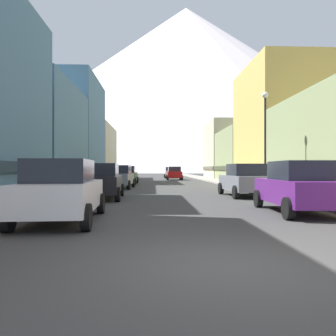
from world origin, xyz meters
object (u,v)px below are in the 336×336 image
(car_right_0, at_px, (298,187))
(potted_plant_0, at_px, (69,180))
(car_left_0, at_px, (62,190))
(car_left_1, at_px, (101,181))
(car_left_2, at_px, (119,177))
(car_driving_0, at_px, (171,172))
(car_driving_1, at_px, (174,173))
(car_right_1, at_px, (244,180))
(trash_bin_right, at_px, (306,186))
(streetlamp_right, at_px, (265,126))
(car_left_3, at_px, (127,175))

(car_right_0, height_order, potted_plant_0, car_right_0)
(car_left_0, height_order, car_right_0, same)
(car_left_1, distance_m, car_left_2, 9.05)
(car_left_0, bearing_deg, car_driving_0, 83.20)
(car_left_0, distance_m, car_left_1, 7.41)
(car_driving_1, bearing_deg, car_right_1, -85.36)
(car_left_1, height_order, car_right_0, same)
(car_left_1, height_order, potted_plant_0, car_left_1)
(car_left_1, xyz_separation_m, car_driving_0, (5.40, 37.84, 0.00))
(car_left_1, distance_m, trash_bin_right, 10.18)
(car_driving_0, bearing_deg, streetlamp_right, -83.97)
(car_driving_0, distance_m, car_driving_1, 9.58)
(car_left_3, height_order, trash_bin_right, car_left_3)
(car_left_3, height_order, car_right_0, same)
(car_right_1, bearing_deg, potted_plant_0, 153.40)
(car_right_1, relative_size, car_driving_1, 1.01)
(car_driving_0, bearing_deg, trash_bin_right, -82.98)
(car_right_1, height_order, trash_bin_right, car_right_1)
(car_left_2, height_order, car_driving_1, same)
(car_right_0, height_order, car_driving_0, same)
(trash_bin_right, height_order, streetlamp_right, streetlamp_right)
(car_left_0, relative_size, car_right_1, 1.01)
(trash_bin_right, distance_m, streetlamp_right, 4.67)
(car_right_0, bearing_deg, trash_bin_right, 63.24)
(car_left_1, xyz_separation_m, car_left_2, (0.00, 9.05, 0.00))
(car_left_2, bearing_deg, car_right_0, -62.92)
(car_left_3, xyz_separation_m, car_driving_0, (5.40, 21.23, 0.00))
(car_left_2, distance_m, car_driving_0, 29.29)
(car_driving_1, bearing_deg, car_driving_0, 90.00)
(car_left_0, relative_size, car_right_0, 1.00)
(car_left_1, bearing_deg, car_left_3, 90.01)
(car_left_3, bearing_deg, car_driving_0, 75.73)
(car_left_0, relative_size, potted_plant_0, 4.49)
(potted_plant_0, bearing_deg, car_left_3, 72.32)
(car_left_0, height_order, car_right_1, same)
(car_left_0, distance_m, streetlamp_right, 13.74)
(car_right_1, bearing_deg, trash_bin_right, -36.77)
(car_driving_1, distance_m, trash_bin_right, 29.39)
(car_left_1, bearing_deg, car_right_0, -37.37)
(car_left_1, xyz_separation_m, car_driving_1, (5.40, 28.26, 0.00))
(car_left_1, relative_size, potted_plant_0, 4.47)
(car_driving_1, height_order, trash_bin_right, car_driving_1)
(car_right_1, bearing_deg, car_left_1, -171.29)
(car_left_0, distance_m, car_right_1, 11.46)
(car_left_2, xyz_separation_m, car_driving_0, (5.40, 28.78, 0.00))
(car_driving_1, xyz_separation_m, trash_bin_right, (4.75, -29.00, -0.26))
(car_left_3, bearing_deg, car_right_0, -71.27)
(car_right_1, distance_m, car_driving_0, 36.74)
(car_driving_0, distance_m, potted_plant_0, 32.43)
(streetlamp_right, bearing_deg, car_left_2, 143.83)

